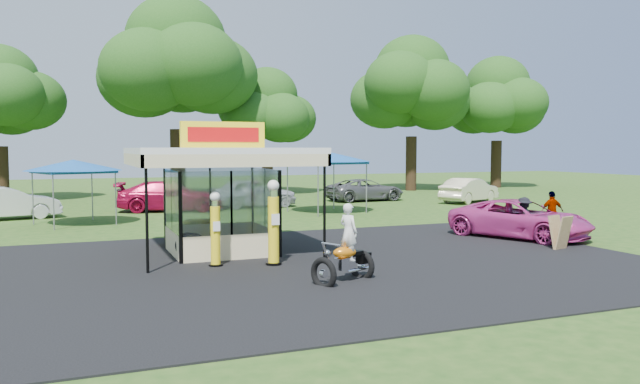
# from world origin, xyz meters

# --- Properties ---
(ground) EXTENTS (120.00, 120.00, 0.00)m
(ground) POSITION_xyz_m (0.00, 0.00, 0.00)
(ground) COLOR #234916
(ground) RESTS_ON ground
(asphalt_apron) EXTENTS (20.00, 14.00, 0.04)m
(asphalt_apron) POSITION_xyz_m (0.00, 2.00, 0.02)
(asphalt_apron) COLOR black
(asphalt_apron) RESTS_ON ground
(gas_station_kiosk) EXTENTS (5.40, 5.40, 4.18)m
(gas_station_kiosk) POSITION_xyz_m (-2.00, 4.99, 1.78)
(gas_station_kiosk) COLOR white
(gas_station_kiosk) RESTS_ON ground
(gas_pump_left) EXTENTS (0.40, 0.40, 2.15)m
(gas_pump_left) POSITION_xyz_m (-2.65, 2.78, 1.03)
(gas_pump_left) COLOR black
(gas_pump_left) RESTS_ON ground
(gas_pump_right) EXTENTS (0.46, 0.46, 2.47)m
(gas_pump_right) POSITION_xyz_m (-1.07, 2.34, 1.18)
(gas_pump_right) COLOR black
(gas_pump_right) RESTS_ON ground
(motorcycle) EXTENTS (1.81, 1.41, 2.06)m
(motorcycle) POSITION_xyz_m (0.00, -0.35, 0.80)
(motorcycle) COLOR black
(motorcycle) RESTS_ON ground
(spare_tires) EXTENTS (1.06, 0.78, 0.86)m
(spare_tires) POSITION_xyz_m (-3.08, 4.22, 0.42)
(spare_tires) COLOR black
(spare_tires) RESTS_ON ground
(a_frame_sign) EXTENTS (0.69, 0.72, 1.13)m
(a_frame_sign) POSITION_xyz_m (8.59, 1.49, 0.57)
(a_frame_sign) COLOR #593819
(a_frame_sign) RESTS_ON ground
(kiosk_car) EXTENTS (2.82, 1.13, 0.96)m
(kiosk_car) POSITION_xyz_m (-2.00, 7.20, 0.48)
(kiosk_car) COLOR yellow
(kiosk_car) RESTS_ON ground
(pink_sedan) EXTENTS (4.27, 5.74, 1.45)m
(pink_sedan) POSITION_xyz_m (9.17, 4.16, 0.72)
(pink_sedan) COLOR #D13891
(pink_sedan) RESTS_ON ground
(spectator_east_a) EXTENTS (1.16, 1.09, 1.57)m
(spectator_east_a) POSITION_xyz_m (9.13, 3.93, 0.78)
(spectator_east_a) COLOR black
(spectator_east_a) RESTS_ON ground
(spectator_east_b) EXTENTS (1.03, 0.60, 1.65)m
(spectator_east_b) POSITION_xyz_m (11.52, 5.10, 0.83)
(spectator_east_b) COLOR gray
(spectator_east_b) RESTS_ON ground
(bg_car_a) EXTENTS (4.93, 2.63, 1.54)m
(bg_car_a) POSITION_xyz_m (-9.23, 18.23, 0.77)
(bg_car_a) COLOR silver
(bg_car_a) RESTS_ON ground
(bg_car_b) EXTENTS (5.92, 3.43, 1.61)m
(bg_car_b) POSITION_xyz_m (-1.48, 19.33, 0.81)
(bg_car_b) COLOR #AE0D38
(bg_car_b) RESTS_ON ground
(bg_car_c) EXTENTS (5.06, 2.33, 1.68)m
(bg_car_c) POSITION_xyz_m (3.24, 19.75, 0.84)
(bg_car_c) COLOR #BDBCC1
(bg_car_c) RESTS_ON ground
(bg_car_d) EXTENTS (5.21, 2.68, 1.41)m
(bg_car_d) POSITION_xyz_m (11.18, 21.44, 0.70)
(bg_car_d) COLOR #57575A
(bg_car_d) RESTS_ON ground
(bg_car_e) EXTENTS (4.88, 3.40, 1.52)m
(bg_car_e) POSITION_xyz_m (16.64, 17.92, 0.76)
(bg_car_e) COLOR beige
(bg_car_e) RESTS_ON ground
(tent_west) EXTENTS (4.11, 4.11, 2.87)m
(tent_west) POSITION_xyz_m (-6.27, 14.87, 2.60)
(tent_west) COLOR gray
(tent_west) RESTS_ON ground
(tent_east) EXTENTS (4.59, 4.59, 3.21)m
(tent_east) POSITION_xyz_m (6.05, 15.60, 2.90)
(tent_east) COLOR gray
(tent_east) RESTS_ON ground
(oak_far_c) EXTENTS (11.14, 11.14, 13.13)m
(oak_far_c) POSITION_xyz_m (0.31, 27.73, 8.33)
(oak_far_c) COLOR black
(oak_far_c) RESTS_ON ground
(oak_far_d) EXTENTS (7.64, 7.64, 9.10)m
(oak_far_d) POSITION_xyz_m (7.18, 29.77, 5.80)
(oak_far_d) COLOR black
(oak_far_d) RESTS_ON ground
(oak_far_e) EXTENTS (10.08, 10.08, 12.00)m
(oak_far_e) POSITION_xyz_m (18.93, 28.99, 7.66)
(oak_far_e) COLOR black
(oak_far_e) RESTS_ON ground
(oak_far_f) EXTENTS (9.11, 9.11, 10.98)m
(oak_far_f) POSITION_xyz_m (27.78, 29.75, 7.05)
(oak_far_f) COLOR black
(oak_far_f) RESTS_ON ground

